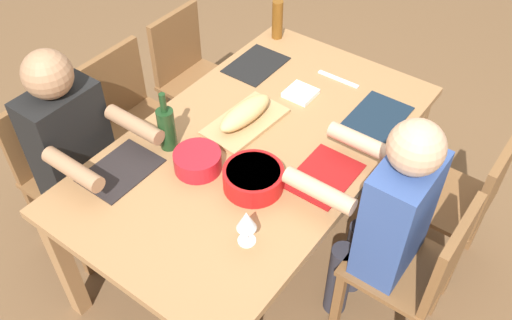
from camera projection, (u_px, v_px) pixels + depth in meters
ground_plane at (256, 243)px, 2.97m from camera, size 8.00×8.00×0.00m
dining_table at (256, 155)px, 2.51m from camera, size 1.76×1.03×0.74m
chair_near_center at (133, 116)px, 2.99m from camera, size 0.40×0.40×0.85m
chair_far_center at (418, 268)px, 2.28m from camera, size 0.40×0.40×0.85m
diner_far_center at (387, 215)px, 2.21m from camera, size 0.41×0.53×1.20m
chair_near_right at (62, 166)px, 2.71m from camera, size 0.40×0.40×0.85m
diner_near_right at (77, 150)px, 2.49m from camera, size 0.41×0.53×1.20m
chair_far_left at (462, 198)px, 2.56m from camera, size 0.40×0.40×0.85m
chair_near_left at (191, 74)px, 3.27m from camera, size 0.40×0.40×0.85m
serving_bowl_fruit at (198, 160)px, 2.31m from camera, size 0.20×0.20×0.09m
serving_bowl_salad at (253, 177)px, 2.23m from camera, size 0.25×0.25×0.09m
cutting_board at (245, 122)px, 2.54m from camera, size 0.41×0.25×0.02m
bread_loaf at (245, 113)px, 2.50m from camera, size 0.33×0.13×0.09m
wine_bottle at (167, 128)px, 2.36m from camera, size 0.08×0.08×0.29m
beer_bottle at (277, 20)px, 3.01m from camera, size 0.06×0.06×0.22m
wine_glass at (246, 221)px, 1.98m from camera, size 0.08×0.08×0.17m
placemat_far_center at (324, 176)px, 2.30m from camera, size 0.32×0.23×0.01m
placemat_near_right at (121, 170)px, 2.33m from camera, size 0.32×0.23×0.01m
placemat_far_left at (378, 116)px, 2.58m from camera, size 0.32×0.23×0.01m
placemat_near_left at (256, 65)px, 2.89m from camera, size 0.32×0.23×0.01m
carving_knife at (338, 79)px, 2.79m from camera, size 0.02×0.23×0.01m
napkin_stack at (301, 93)px, 2.70m from camera, size 0.14×0.14×0.02m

